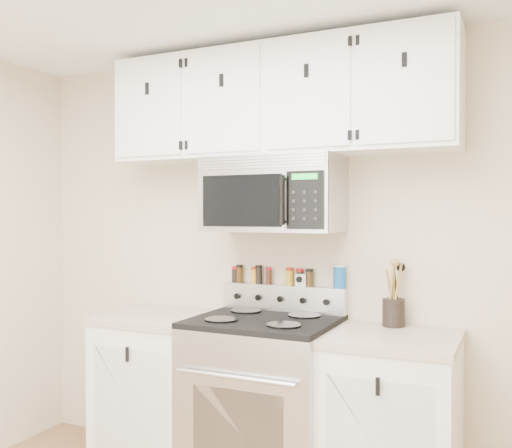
{
  "coord_description": "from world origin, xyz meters",
  "views": [
    {
      "loc": [
        1.26,
        -1.39,
        1.52
      ],
      "look_at": [
        -0.06,
        1.45,
        1.46
      ],
      "focal_mm": 40.0,
      "sensor_mm": 36.0,
      "label": 1
    }
  ],
  "objects_px": {
    "utensil_crock": "(394,310)",
    "range": "(264,403)",
    "microwave": "(273,194)",
    "salt_canister": "(340,277)"
  },
  "relations": [
    {
      "from": "utensil_crock",
      "to": "salt_canister",
      "type": "distance_m",
      "value": 0.36
    },
    {
      "from": "range",
      "to": "utensil_crock",
      "type": "bearing_deg",
      "value": 19.17
    },
    {
      "from": "range",
      "to": "utensil_crock",
      "type": "height_order",
      "value": "utensil_crock"
    },
    {
      "from": "utensil_crock",
      "to": "range",
      "type": "bearing_deg",
      "value": -160.83
    },
    {
      "from": "range",
      "to": "salt_canister",
      "type": "height_order",
      "value": "salt_canister"
    },
    {
      "from": "salt_canister",
      "to": "utensil_crock",
      "type": "bearing_deg",
      "value": -9.92
    },
    {
      "from": "microwave",
      "to": "utensil_crock",
      "type": "distance_m",
      "value": 0.91
    },
    {
      "from": "range",
      "to": "utensil_crock",
      "type": "xyz_separation_m",
      "value": [
        0.65,
        0.23,
        0.52
      ]
    },
    {
      "from": "utensil_crock",
      "to": "microwave",
      "type": "bearing_deg",
      "value": -171.25
    },
    {
      "from": "range",
      "to": "microwave",
      "type": "distance_m",
      "value": 1.15
    }
  ]
}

